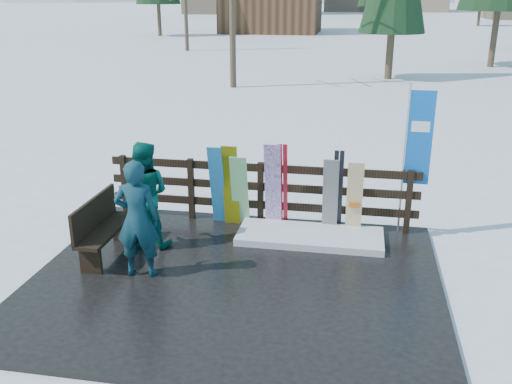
% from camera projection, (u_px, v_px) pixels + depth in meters
% --- Properties ---
extents(ground, '(700.00, 700.00, 0.00)m').
position_uv_depth(ground, '(235.00, 283.00, 8.47)').
color(ground, white).
rests_on(ground, ground).
extents(deck, '(6.00, 5.00, 0.08)m').
position_uv_depth(deck, '(235.00, 281.00, 8.45)').
color(deck, black).
rests_on(deck, ground).
extents(fence, '(5.60, 0.10, 1.15)m').
position_uv_depth(fence, '(261.00, 189.00, 10.26)').
color(fence, black).
rests_on(fence, deck).
extents(snow_patch, '(2.47, 1.00, 0.12)m').
position_uv_depth(snow_patch, '(310.00, 236.00, 9.74)').
color(snow_patch, white).
rests_on(snow_patch, deck).
extents(bench, '(0.41, 1.50, 0.97)m').
position_uv_depth(bench, '(102.00, 226.00, 9.00)').
color(bench, black).
rests_on(bench, deck).
extents(snowboard_0, '(0.25, 0.39, 1.50)m').
position_uv_depth(snowboard_0, '(217.00, 185.00, 10.16)').
color(snowboard_0, '#2A84CA').
rests_on(snowboard_0, deck).
extents(snowboard_1, '(0.30, 0.33, 1.34)m').
position_uv_depth(snowboard_1, '(240.00, 191.00, 10.11)').
color(snowboard_1, white).
rests_on(snowboard_1, deck).
extents(snowboard_2, '(0.28, 0.27, 1.52)m').
position_uv_depth(snowboard_2, '(231.00, 186.00, 10.11)').
color(snowboard_2, '#D9CF01').
rests_on(snowboard_2, deck).
extents(snowboard_3, '(0.29, 0.34, 1.59)m').
position_uv_depth(snowboard_3, '(273.00, 186.00, 9.97)').
color(snowboard_3, white).
rests_on(snowboard_3, deck).
extents(snowboard_4, '(0.27, 0.23, 1.36)m').
position_uv_depth(snowboard_4, '(330.00, 196.00, 9.84)').
color(snowboard_4, black).
rests_on(snowboard_4, deck).
extents(snowboard_5, '(0.27, 0.18, 1.32)m').
position_uv_depth(snowboard_5, '(354.00, 198.00, 9.78)').
color(snowboard_5, silver).
rests_on(snowboard_5, deck).
extents(ski_pair_a, '(0.16, 0.29, 1.58)m').
position_uv_depth(ski_pair_a, '(283.00, 186.00, 10.01)').
color(ski_pair_a, red).
rests_on(ski_pair_a, deck).
extents(ski_pair_b, '(0.17, 0.25, 1.51)m').
position_uv_depth(ski_pair_b, '(338.00, 191.00, 9.86)').
color(ski_pair_b, black).
rests_on(ski_pair_b, deck).
extents(rental_flag, '(0.45, 0.04, 2.60)m').
position_uv_depth(rental_flag, '(416.00, 144.00, 9.55)').
color(rental_flag, silver).
rests_on(rental_flag, deck).
extents(person_front, '(0.70, 0.51, 1.79)m').
position_uv_depth(person_front, '(137.00, 219.00, 8.27)').
color(person_front, '#144E51').
rests_on(person_front, deck).
extents(person_back, '(0.91, 0.73, 1.78)m').
position_uv_depth(person_back, '(144.00, 195.00, 9.28)').
color(person_back, '#055A4D').
rests_on(person_back, deck).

